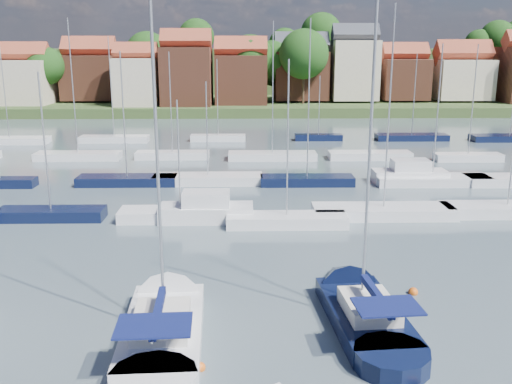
{
  "coord_description": "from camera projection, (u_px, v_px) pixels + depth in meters",
  "views": [
    {
      "loc": [
        -2.41,
        -21.14,
        12.77
      ],
      "look_at": [
        -1.7,
        14.0,
        3.75
      ],
      "focal_mm": 40.0,
      "sensor_mm": 36.0,
      "label": 1
    }
  ],
  "objects": [
    {
      "name": "ground",
      "position": [
        267.0,
        166.0,
        62.43
      ],
      "size": [
        260.0,
        260.0,
        0.0
      ],
      "primitive_type": "plane",
      "color": "#43545C",
      "rests_on": "ground"
    },
    {
      "name": "sailboat_centre",
      "position": [
        167.0,
        315.0,
        27.16
      ],
      "size": [
        4.03,
        13.11,
        17.54
      ],
      "rotation": [
        0.0,
        0.0,
        1.62
      ],
      "color": "silver",
      "rests_on": "ground"
    },
    {
      "name": "sailboat_navy",
      "position": [
        356.0,
        304.0,
        28.29
      ],
      "size": [
        4.13,
        12.18,
        16.56
      ],
      "rotation": [
        0.0,
        0.0,
        1.65
      ],
      "color": "black",
      "rests_on": "ground"
    },
    {
      "name": "buoy_c",
      "position": [
        200.0,
        370.0,
        23.17
      ],
      "size": [
        0.46,
        0.46,
        0.46
      ],
      "primitive_type": "sphere",
      "color": "#D85914",
      "rests_on": "ground"
    },
    {
      "name": "buoy_e",
      "position": [
        413.0,
        294.0,
        30.26
      ],
      "size": [
        0.51,
        0.51,
        0.51
      ],
      "primitive_type": "sphere",
      "color": "#D85914",
      "rests_on": "ground"
    },
    {
      "name": "marina_field",
      "position": [
        287.0,
        172.0,
        57.66
      ],
      "size": [
        79.62,
        41.41,
        15.93
      ],
      "color": "silver",
      "rests_on": "ground"
    },
    {
      "name": "far_shore_town",
      "position": [
        262.0,
        78.0,
        151.07
      ],
      "size": [
        212.46,
        90.0,
        22.27
      ],
      "color": "#394924",
      "rests_on": "ground"
    }
  ]
}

